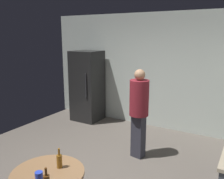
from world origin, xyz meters
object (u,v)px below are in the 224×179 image
object	(u,v)px
plastic_cup_blue	(39,177)
person_in_maroon_shirt	(139,107)
refrigerator	(87,86)
beer_bottle_amber	(59,161)

from	to	relation	value
plastic_cup_blue	person_in_maroon_shirt	distance (m)	2.29
person_in_maroon_shirt	refrigerator	bearing A→B (deg)	-111.19
beer_bottle_amber	refrigerator	bearing A→B (deg)	121.17
beer_bottle_amber	plastic_cup_blue	xyz separation A→B (m)	(0.01, -0.31, -0.03)
refrigerator	beer_bottle_amber	distance (m)	3.70
beer_bottle_amber	plastic_cup_blue	bearing A→B (deg)	-88.00
beer_bottle_amber	plastic_cup_blue	distance (m)	0.32
refrigerator	plastic_cup_blue	bearing A→B (deg)	-61.04
beer_bottle_amber	person_in_maroon_shirt	size ratio (longest dim) A/B	0.14
person_in_maroon_shirt	plastic_cup_blue	bearing A→B (deg)	7.90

